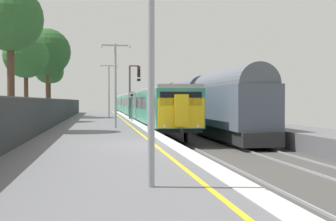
% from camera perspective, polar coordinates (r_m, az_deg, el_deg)
% --- Properties ---
extents(ground, '(17.40, 110.00, 1.21)m').
position_cam_1_polar(ground, '(18.33, 7.51, -6.01)').
color(ground, slate).
extents(commuter_train_at_platform, '(2.83, 60.39, 3.81)m').
position_cam_1_polar(commuter_train_at_platform, '(54.89, -3.97, 0.77)').
color(commuter_train_at_platform, '#2D846B').
rests_on(commuter_train_at_platform, ground).
extents(freight_train_adjacent_track, '(2.60, 53.97, 4.75)m').
position_cam_1_polar(freight_train_adjacent_track, '(50.10, 1.11, 1.11)').
color(freight_train_adjacent_track, '#232326').
rests_on(freight_train_adjacent_track, ground).
extents(signal_gantry, '(1.10, 0.24, 5.03)m').
position_cam_1_polar(signal_gantry, '(41.96, -4.52, 3.19)').
color(signal_gantry, '#47474C').
rests_on(signal_gantry, ground).
extents(speed_limit_sign, '(0.59, 0.08, 2.49)m').
position_cam_1_polar(speed_limit_sign, '(37.81, -4.63, 1.06)').
color(speed_limit_sign, '#59595B').
rests_on(speed_limit_sign, ground).
extents(platform_lamp_near, '(2.00, 0.20, 5.25)m').
position_cam_1_polar(platform_lamp_near, '(8.91, -2.18, 10.45)').
color(platform_lamp_near, '#93999E').
rests_on(platform_lamp_near, ground).
extents(platform_lamp_mid, '(2.00, 0.20, 5.29)m').
position_cam_1_polar(platform_lamp_mid, '(28.44, -6.70, 4.14)').
color(platform_lamp_mid, '#93999E').
rests_on(platform_lamp_mid, ground).
extents(platform_lamp_far, '(2.00, 0.20, 5.54)m').
position_cam_1_polar(platform_lamp_far, '(48.07, -7.52, 3.09)').
color(platform_lamp_far, '#93999E').
rests_on(platform_lamp_far, ground).
extents(platform_back_fence, '(0.07, 99.00, 1.86)m').
position_cam_1_polar(platform_back_fence, '(17.73, -18.47, -1.19)').
color(platform_back_fence, '#282B2D').
rests_on(platform_back_fence, ground).
extents(background_tree_left, '(4.76, 4.76, 9.07)m').
position_cam_1_polar(background_tree_left, '(47.61, -15.11, 6.95)').
color(background_tree_left, '#473323').
rests_on(background_tree_left, ground).
extents(background_tree_centre, '(3.60, 3.60, 8.03)m').
position_cam_1_polar(background_tree_centre, '(26.40, -19.35, 10.71)').
color(background_tree_centre, '#473323').
rests_on(background_tree_centre, ground).
extents(background_tree_right, '(3.67, 3.67, 7.24)m').
position_cam_1_polar(background_tree_right, '(38.58, -17.53, 6.51)').
color(background_tree_right, '#473323').
rests_on(background_tree_right, ground).
extents(background_tree_back, '(3.34, 3.42, 6.95)m').
position_cam_1_polar(background_tree_back, '(51.77, -14.80, 4.99)').
color(background_tree_back, '#473323').
rests_on(background_tree_back, ground).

